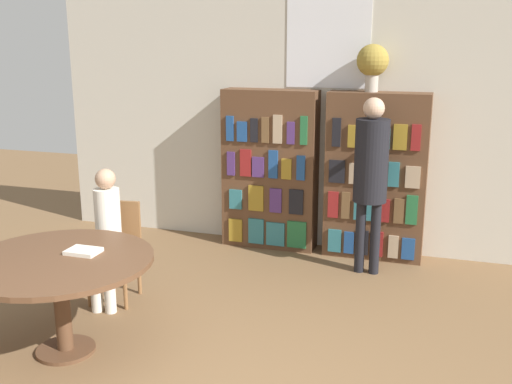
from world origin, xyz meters
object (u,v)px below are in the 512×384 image
object	(u,v)px
chair_left_side	(116,246)
seated_reader_left	(106,232)
flower_vase	(373,62)
reading_table	(59,272)
bookshelf_right	(376,177)
bookshelf_left	(270,170)
librarian_standing	(371,167)

from	to	relation	value
chair_left_side	seated_reader_left	distance (m)	0.27
flower_vase	chair_left_side	world-z (taller)	flower_vase
flower_vase	reading_table	world-z (taller)	flower_vase
bookshelf_right	reading_table	size ratio (longest dim) A/B	1.28
bookshelf_left	librarian_standing	bearing A→B (deg)	-23.05
reading_table	bookshelf_left	bearing A→B (deg)	74.47
chair_left_side	seated_reader_left	world-z (taller)	seated_reader_left
chair_left_side	librarian_standing	distance (m)	2.54
flower_vase	seated_reader_left	xyz separation A→B (m)	(-1.98, -1.99, -1.40)
bookshelf_right	reading_table	xyz separation A→B (m)	(-1.96, -2.82, -0.24)
seated_reader_left	flower_vase	bearing A→B (deg)	-142.64
bookshelf_left	bookshelf_right	world-z (taller)	same
bookshelf_left	reading_table	bearing A→B (deg)	-105.53
flower_vase	seated_reader_left	world-z (taller)	flower_vase
librarian_standing	chair_left_side	bearing A→B (deg)	-148.36
flower_vase	seated_reader_left	size ratio (longest dim) A/B	0.39
bookshelf_left	flower_vase	bearing A→B (deg)	0.25
bookshelf_left	bookshelf_right	size ratio (longest dim) A/B	1.00
chair_left_side	librarian_standing	world-z (taller)	librarian_standing
flower_vase	chair_left_side	xyz separation A→B (m)	(-2.01, -1.80, -1.59)
bookshelf_left	librarian_standing	world-z (taller)	bookshelf_left
reading_table	seated_reader_left	xyz separation A→B (m)	(-0.11, 0.84, 0.03)
bookshelf_right	chair_left_side	bearing A→B (deg)	-139.38
bookshelf_left	librarian_standing	xyz separation A→B (m)	(1.18, -0.50, 0.21)
flower_vase	librarian_standing	size ratio (longest dim) A/B	0.27
flower_vase	reading_table	size ratio (longest dim) A/B	0.35
bookshelf_right	flower_vase	bearing A→B (deg)	176.89
bookshelf_right	flower_vase	size ratio (longest dim) A/B	3.68
bookshelf_left	flower_vase	distance (m)	1.61
seated_reader_left	librarian_standing	xyz separation A→B (m)	(2.08, 1.48, 0.41)
bookshelf_left	seated_reader_left	xyz separation A→B (m)	(-0.90, -1.98, -0.20)
librarian_standing	bookshelf_left	bearing A→B (deg)	156.95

